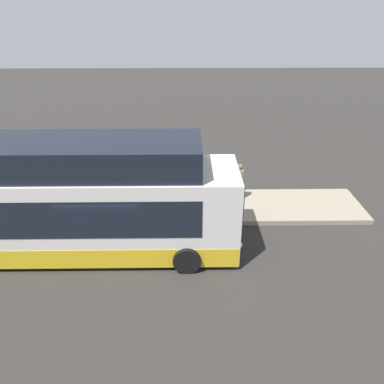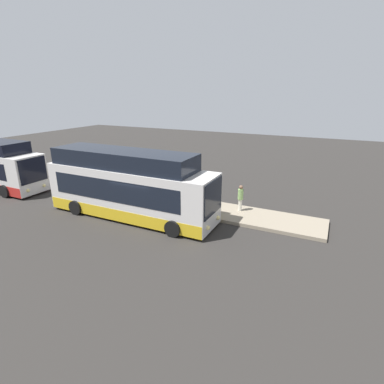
{
  "view_description": "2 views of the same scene",
  "coord_description": "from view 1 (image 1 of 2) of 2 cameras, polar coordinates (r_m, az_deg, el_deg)",
  "views": [
    {
      "loc": [
        2.71,
        -10.77,
        7.84
      ],
      "look_at": [
        2.87,
        0.77,
        1.92
      ],
      "focal_mm": 35.0,
      "sensor_mm": 36.0,
      "label": 1
    },
    {
      "loc": [
        9.76,
        -13.44,
        7.25
      ],
      "look_at": [
        2.87,
        0.77,
        1.92
      ],
      "focal_mm": 28.0,
      "sensor_mm": 36.0,
      "label": 2
    }
  ],
  "objects": [
    {
      "name": "ground",
      "position": [
        13.6,
        -12.27,
        -8.8
      ],
      "size": [
        80.0,
        80.0,
        0.0
      ],
      "primitive_type": "plane",
      "color": "#2B2826"
    },
    {
      "name": "platform",
      "position": [
        16.01,
        -10.44,
        -2.27
      ],
      "size": [
        20.0,
        2.75,
        0.2
      ],
      "color": "gray",
      "rests_on": "ground"
    },
    {
      "name": "bus_lead",
      "position": [
        13.04,
        -17.24,
        -1.82
      ],
      "size": [
        10.71,
        2.9,
        4.02
      ],
      "color": "silver",
      "rests_on": "ground"
    },
    {
      "name": "passenger_boarding",
      "position": [
        15.86,
        7.21,
        1.78
      ],
      "size": [
        0.41,
        0.41,
        1.64
      ],
      "rotation": [
        0.0,
        0.0,
        2.85
      ],
      "color": "silver",
      "rests_on": "platform"
    },
    {
      "name": "passenger_waiting",
      "position": [
        14.54,
        -2.13,
        -0.14
      ],
      "size": [
        0.6,
        0.6,
        1.82
      ],
      "rotation": [
        0.0,
        0.0,
        2.27
      ],
      "color": "#6B604C",
      "rests_on": "platform"
    },
    {
      "name": "suitcase",
      "position": [
        15.33,
        -0.11,
        -1.46
      ],
      "size": [
        0.37,
        0.22,
        0.84
      ],
      "color": "#598C59",
      "rests_on": "platform"
    },
    {
      "name": "sign_post",
      "position": [
        16.21,
        -22.32,
        3.51
      ],
      "size": [
        0.1,
        0.76,
        2.74
      ],
      "color": "#4C4C51",
      "rests_on": "platform"
    }
  ]
}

